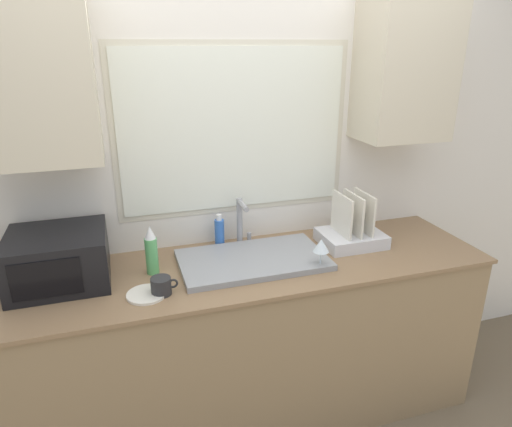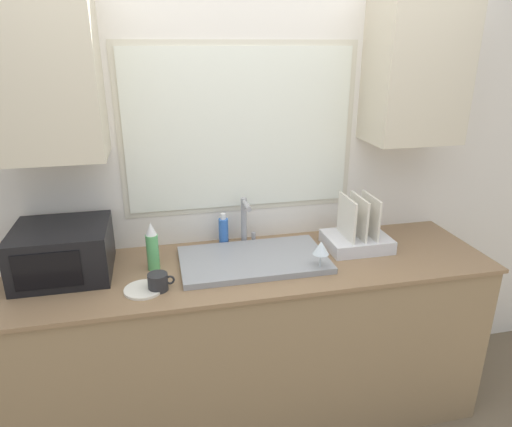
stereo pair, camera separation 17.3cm
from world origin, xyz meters
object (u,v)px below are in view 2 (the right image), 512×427
(soap_bottle, at_px, (224,231))
(wine_glass, at_px, (321,249))
(microwave, at_px, (63,251))
(mug_near_sink, at_px, (158,282))
(dish_rack, at_px, (357,236))
(faucet, at_px, (246,219))
(spray_bottle, at_px, (152,247))

(soap_bottle, xyz_separation_m, wine_glass, (0.41, -0.41, 0.04))
(microwave, xyz_separation_m, mug_near_sink, (0.43, -0.25, -0.08))
(soap_bottle, relative_size, mug_near_sink, 1.53)
(dish_rack, bearing_deg, microwave, 179.00)
(dish_rack, xyz_separation_m, soap_bottle, (-0.70, 0.19, 0.02))
(faucet, xyz_separation_m, soap_bottle, (-0.12, 0.02, -0.07))
(microwave, distance_m, spray_bottle, 0.41)
(spray_bottle, bearing_deg, dish_rack, 0.74)
(microwave, distance_m, dish_rack, 1.49)
(faucet, height_order, dish_rack, dish_rack)
(dish_rack, relative_size, wine_glass, 2.06)
(microwave, bearing_deg, wine_glass, -11.80)
(spray_bottle, distance_m, mug_near_sink, 0.23)
(soap_bottle, bearing_deg, mug_near_sink, -130.87)
(spray_bottle, relative_size, wine_glass, 1.51)
(faucet, distance_m, mug_near_sink, 0.64)
(microwave, relative_size, soap_bottle, 2.34)
(spray_bottle, bearing_deg, mug_near_sink, -85.31)
(soap_bottle, bearing_deg, faucet, -9.33)
(spray_bottle, xyz_separation_m, soap_bottle, (0.38, 0.20, -0.04))
(dish_rack, distance_m, soap_bottle, 0.72)
(dish_rack, relative_size, spray_bottle, 1.37)
(microwave, relative_size, dish_rack, 1.30)
(faucet, distance_m, dish_rack, 0.61)
(faucet, bearing_deg, soap_bottle, 170.67)
(microwave, bearing_deg, faucet, 8.98)
(microwave, xyz_separation_m, dish_rack, (1.49, -0.03, -0.05))
(faucet, bearing_deg, microwave, -171.02)
(mug_near_sink, bearing_deg, wine_glass, 0.26)
(soap_bottle, bearing_deg, wine_glass, -45.60)
(soap_bottle, bearing_deg, microwave, -168.29)
(spray_bottle, bearing_deg, faucet, 20.22)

